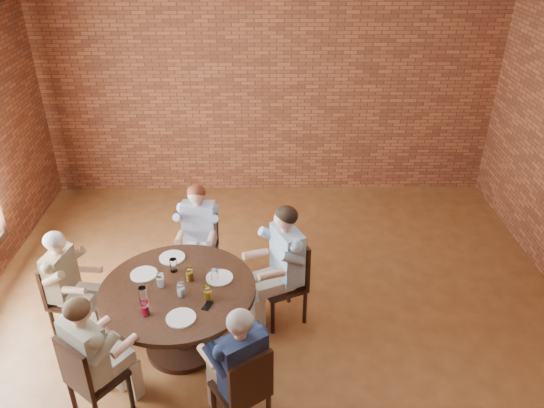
{
  "coord_description": "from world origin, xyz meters",
  "views": [
    {
      "loc": [
        -0.07,
        -3.85,
        3.88
      ],
      "look_at": [
        -0.0,
        1.0,
        1.12
      ],
      "focal_mm": 35.0,
      "sensor_mm": 36.0,
      "label": 1
    }
  ],
  "objects_px": {
    "diner_b": "(199,236)",
    "diner_c": "(68,286)",
    "diner_d": "(93,358)",
    "chair_b": "(201,243)",
    "dining_table": "(179,306)",
    "diner_a": "(282,266)",
    "diner_e": "(239,371)",
    "chair_a": "(289,276)",
    "chair_e": "(245,389)",
    "smartphone": "(207,306)",
    "chair_d": "(88,377)",
    "chair_c": "(64,295)"
  },
  "relations": [
    {
      "from": "diner_b",
      "to": "diner_c",
      "type": "relative_size",
      "value": 1.02
    },
    {
      "from": "diner_d",
      "to": "chair_b",
      "type": "bearing_deg",
      "value": -71.64
    },
    {
      "from": "dining_table",
      "to": "diner_a",
      "type": "height_order",
      "value": "diner_a"
    },
    {
      "from": "diner_a",
      "to": "diner_e",
      "type": "xyz_separation_m",
      "value": [
        -0.38,
        -1.35,
        -0.04
      ]
    },
    {
      "from": "diner_a",
      "to": "diner_c",
      "type": "distance_m",
      "value": 2.12
    },
    {
      "from": "diner_a",
      "to": "chair_a",
      "type": "bearing_deg",
      "value": 90.0
    },
    {
      "from": "dining_table",
      "to": "chair_a",
      "type": "height_order",
      "value": "chair_a"
    },
    {
      "from": "chair_b",
      "to": "diner_b",
      "type": "distance_m",
      "value": 0.15
    },
    {
      "from": "chair_b",
      "to": "chair_e",
      "type": "distance_m",
      "value": 2.2
    },
    {
      "from": "dining_table",
      "to": "diner_c",
      "type": "height_order",
      "value": "diner_c"
    },
    {
      "from": "chair_b",
      "to": "diner_b",
      "type": "xyz_separation_m",
      "value": [
        -0.01,
        -0.07,
        0.13
      ]
    },
    {
      "from": "dining_table",
      "to": "chair_b",
      "type": "height_order",
      "value": "chair_b"
    },
    {
      "from": "diner_a",
      "to": "diner_b",
      "type": "distance_m",
      "value": 1.12
    },
    {
      "from": "diner_b",
      "to": "smartphone",
      "type": "bearing_deg",
      "value": -76.27
    },
    {
      "from": "diner_a",
      "to": "diner_b",
      "type": "relative_size",
      "value": 1.08
    },
    {
      "from": "dining_table",
      "to": "chair_d",
      "type": "xyz_separation_m",
      "value": [
        -0.64,
        -0.82,
        -0.03
      ]
    },
    {
      "from": "chair_d",
      "to": "diner_e",
      "type": "distance_m",
      "value": 1.26
    },
    {
      "from": "chair_e",
      "to": "dining_table",
      "type": "bearing_deg",
      "value": -90.0
    },
    {
      "from": "chair_d",
      "to": "diner_b",
      "type": "bearing_deg",
      "value": -72.86
    },
    {
      "from": "dining_table",
      "to": "diner_c",
      "type": "xyz_separation_m",
      "value": [
        -1.12,
        0.23,
        0.08
      ]
    },
    {
      "from": "chair_b",
      "to": "diner_d",
      "type": "distance_m",
      "value": 2.04
    },
    {
      "from": "diner_b",
      "to": "chair_c",
      "type": "height_order",
      "value": "diner_b"
    },
    {
      "from": "chair_a",
      "to": "diner_b",
      "type": "distance_m",
      "value": 1.17
    },
    {
      "from": "diner_a",
      "to": "diner_d",
      "type": "distance_m",
      "value": 1.99
    },
    {
      "from": "diner_b",
      "to": "dining_table",
      "type": "bearing_deg",
      "value": -90.0
    },
    {
      "from": "chair_b",
      "to": "diner_e",
      "type": "bearing_deg",
      "value": -71.48
    },
    {
      "from": "chair_b",
      "to": "chair_e",
      "type": "xyz_separation_m",
      "value": [
        0.57,
        -2.13,
        0.01
      ]
    },
    {
      "from": "chair_b",
      "to": "diner_c",
      "type": "xyz_separation_m",
      "value": [
        -1.2,
        -0.93,
        0.12
      ]
    },
    {
      "from": "dining_table",
      "to": "diner_d",
      "type": "bearing_deg",
      "value": -127.76
    },
    {
      "from": "diner_c",
      "to": "chair_b",
      "type": "bearing_deg",
      "value": -40.72
    },
    {
      "from": "diner_b",
      "to": "diner_e",
      "type": "height_order",
      "value": "diner_e"
    },
    {
      "from": "diner_c",
      "to": "chair_d",
      "type": "bearing_deg",
      "value": -144.01
    },
    {
      "from": "chair_b",
      "to": "chair_c",
      "type": "bearing_deg",
      "value": -139.99
    },
    {
      "from": "diner_d",
      "to": "chair_c",
      "type": "bearing_deg",
      "value": -21.68
    },
    {
      "from": "chair_d",
      "to": "chair_e",
      "type": "bearing_deg",
      "value": -148.66
    },
    {
      "from": "diner_a",
      "to": "chair_e",
      "type": "height_order",
      "value": "diner_a"
    },
    {
      "from": "chair_b",
      "to": "diner_e",
      "type": "relative_size",
      "value": 0.7
    },
    {
      "from": "chair_c",
      "to": "diner_d",
      "type": "bearing_deg",
      "value": -137.88
    },
    {
      "from": "chair_c",
      "to": "diner_a",
      "type": "bearing_deg",
      "value": -73.2
    },
    {
      "from": "chair_a",
      "to": "chair_e",
      "type": "distance_m",
      "value": 1.5
    },
    {
      "from": "chair_d",
      "to": "chair_a",
      "type": "bearing_deg",
      "value": -104.95
    },
    {
      "from": "diner_a",
      "to": "diner_c",
      "type": "bearing_deg",
      "value": -108.25
    },
    {
      "from": "chair_a",
      "to": "chair_d",
      "type": "bearing_deg",
      "value": -76.74
    },
    {
      "from": "diner_b",
      "to": "chair_d",
      "type": "bearing_deg",
      "value": -106.4
    },
    {
      "from": "chair_c",
      "to": "chair_d",
      "type": "relative_size",
      "value": 0.97
    },
    {
      "from": "diner_d",
      "to": "smartphone",
      "type": "relative_size",
      "value": 10.03
    },
    {
      "from": "diner_c",
      "to": "diner_e",
      "type": "height_order",
      "value": "diner_e"
    },
    {
      "from": "diner_c",
      "to": "diner_e",
      "type": "relative_size",
      "value": 0.96
    },
    {
      "from": "diner_a",
      "to": "diner_d",
      "type": "height_order",
      "value": "diner_a"
    },
    {
      "from": "dining_table",
      "to": "diner_e",
      "type": "relative_size",
      "value": 1.16
    }
  ]
}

